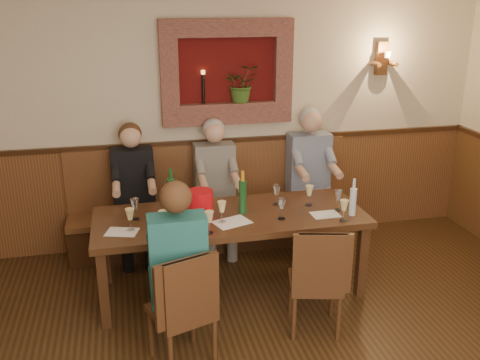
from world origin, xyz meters
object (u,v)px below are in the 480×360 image
(person_chair_front, at_px, (178,282))
(wine_bottle_green_a, at_px, (243,196))
(bench, at_px, (213,218))
(person_bench_left, at_px, (135,205))
(dining_table, at_px, (230,222))
(person_bench_mid, at_px, (216,199))
(water_bottle, at_px, (353,201))
(person_bench_right, at_px, (310,188))
(spittoon_bucket, at_px, (200,205))
(wine_bottle_green_b, at_px, (171,196))
(chair_near_right, at_px, (314,300))
(chair_near_left, at_px, (183,330))

(person_chair_front, height_order, wine_bottle_green_a, person_chair_front)
(bench, distance_m, person_bench_left, 0.86)
(dining_table, height_order, person_chair_front, person_chair_front)
(person_bench_mid, bearing_deg, wine_bottle_green_a, -83.54)
(person_bench_mid, height_order, water_bottle, person_bench_mid)
(water_bottle, bearing_deg, person_bench_right, 89.83)
(wine_bottle_green_a, bearing_deg, dining_table, -174.24)
(person_bench_right, height_order, person_chair_front, person_bench_right)
(spittoon_bucket, xyz_separation_m, wine_bottle_green_b, (-0.24, 0.13, 0.05))
(person_bench_left, bearing_deg, person_bench_mid, -0.00)
(wine_bottle_green_a, bearing_deg, bench, 97.07)
(person_bench_left, height_order, wine_bottle_green_b, person_bench_left)
(spittoon_bucket, relative_size, wine_bottle_green_b, 0.60)
(spittoon_bucket, distance_m, wine_bottle_green_b, 0.27)
(person_bench_mid, xyz_separation_m, person_bench_right, (1.03, -0.00, 0.03))
(dining_table, xyz_separation_m, wine_bottle_green_a, (0.12, 0.01, 0.24))
(person_bench_right, xyz_separation_m, spittoon_bucket, (-1.32, -0.86, 0.26))
(chair_near_right, distance_m, spittoon_bucket, 1.25)
(chair_near_right, bearing_deg, wine_bottle_green_b, 153.73)
(wine_bottle_green_b, bearing_deg, wine_bottle_green_a, -7.90)
(wine_bottle_green_a, xyz_separation_m, water_bottle, (0.94, -0.26, -0.03))
(spittoon_bucket, height_order, wine_bottle_green_a, wine_bottle_green_a)
(chair_near_right, distance_m, person_chair_front, 1.13)
(chair_near_right, bearing_deg, spittoon_bucket, 150.87)
(chair_near_right, distance_m, wine_bottle_green_a, 1.09)
(person_bench_left, bearing_deg, wine_bottle_green_b, -67.41)
(chair_near_right, height_order, person_bench_right, person_bench_right)
(person_bench_mid, bearing_deg, water_bottle, -46.45)
(person_chair_front, bearing_deg, person_bench_mid, 70.26)
(wine_bottle_green_b, bearing_deg, spittoon_bucket, -27.97)
(person_chair_front, xyz_separation_m, wine_bottle_green_b, (0.05, 0.88, 0.35))
(dining_table, distance_m, spittoon_bucket, 0.34)
(bench, height_order, person_chair_front, person_chair_front)
(person_bench_right, bearing_deg, bench, 174.17)
(chair_near_left, xyz_separation_m, wine_bottle_green_b, (0.05, 1.05, 0.66))
(bench, relative_size, chair_near_right, 3.24)
(chair_near_left, height_order, spittoon_bucket, spittoon_bucket)
(chair_near_left, distance_m, wine_bottle_green_b, 1.24)
(person_chair_front, bearing_deg, water_bottle, 18.32)
(dining_table, distance_m, bench, 1.01)
(person_bench_left, relative_size, wine_bottle_green_a, 3.59)
(dining_table, bearing_deg, person_bench_mid, 88.49)
(wine_bottle_green_a, bearing_deg, wine_bottle_green_b, 172.10)
(person_bench_mid, relative_size, person_chair_front, 1.01)
(dining_table, relative_size, person_bench_right, 1.62)
(person_bench_left, xyz_separation_m, wine_bottle_green_a, (0.93, -0.83, 0.33))
(dining_table, distance_m, chair_near_left, 1.17)
(person_bench_right, bearing_deg, water_bottle, -90.17)
(wine_bottle_green_a, bearing_deg, person_chair_front, -130.45)
(bench, relative_size, wine_bottle_green_a, 7.63)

